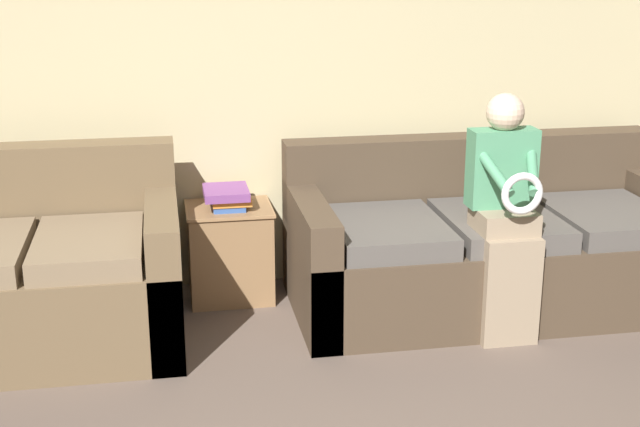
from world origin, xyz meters
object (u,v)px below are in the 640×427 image
object	(u,v)px
couch_main	(488,248)
couch_side	(38,278)
book_stack	(228,197)
child_left_seated	(506,207)
side_shelf	(230,251)

from	to	relation	value
couch_main	couch_side	bearing A→B (deg)	-177.98
couch_main	book_stack	bearing A→B (deg)	166.93
child_left_seated	side_shelf	world-z (taller)	child_left_seated
couch_side	book_stack	distance (m)	1.10
couch_main	book_stack	distance (m)	1.47
couch_main	child_left_seated	xyz separation A→B (m)	(-0.08, -0.41, 0.36)
couch_main	side_shelf	size ratio (longest dim) A/B	4.07
child_left_seated	book_stack	bearing A→B (deg)	150.96
couch_side	book_stack	size ratio (longest dim) A/B	4.48
child_left_seated	book_stack	xyz separation A→B (m)	(-1.33, 0.74, -0.09)
child_left_seated	book_stack	world-z (taller)	child_left_seated
couch_side	child_left_seated	bearing A→B (deg)	-7.99
couch_main	couch_side	xyz separation A→B (m)	(-2.40, -0.08, 0.02)
child_left_seated	side_shelf	distance (m)	1.57
couch_side	side_shelf	world-z (taller)	couch_side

